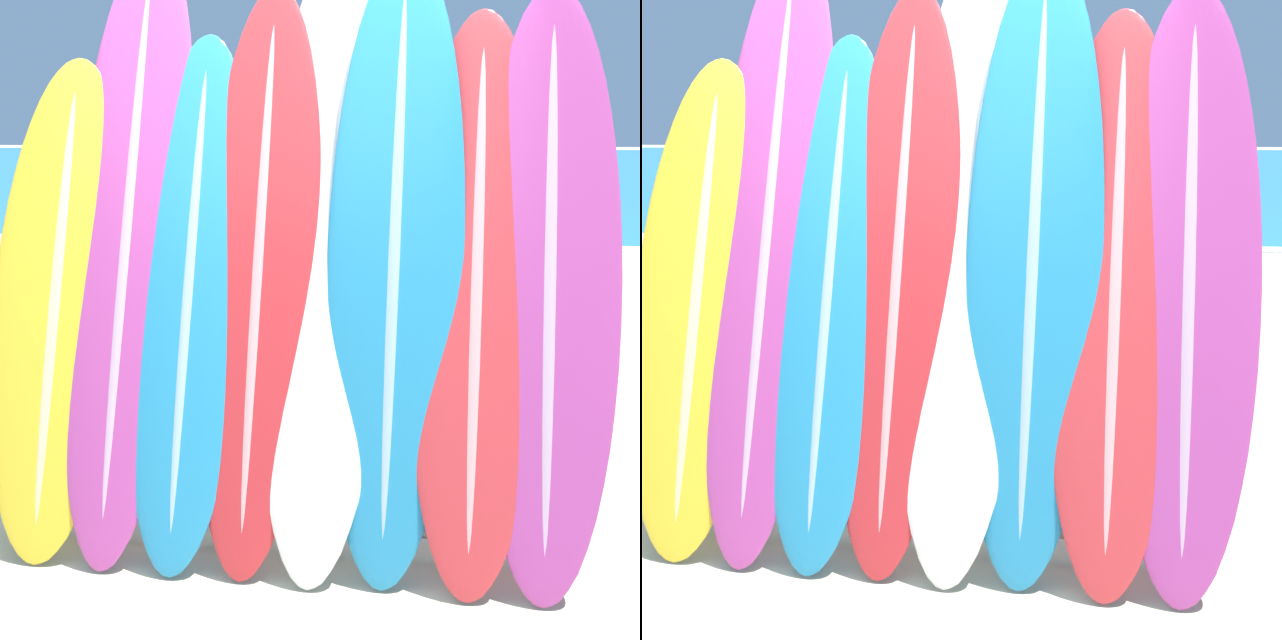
{
  "view_description": "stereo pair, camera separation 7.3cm",
  "coord_description": "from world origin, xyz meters",
  "views": [
    {
      "loc": [
        0.99,
        -3.12,
        1.72
      ],
      "look_at": [
        0.34,
        1.02,
        0.81
      ],
      "focal_mm": 50.0,
      "sensor_mm": 36.0,
      "label": 1
    },
    {
      "loc": [
        1.07,
        -3.11,
        1.72
      ],
      "look_at": [
        0.34,
        1.02,
        0.81
      ],
      "focal_mm": 50.0,
      "sensor_mm": 36.0,
      "label": 2
    }
  ],
  "objects": [
    {
      "name": "person_near_water",
      "position": [
        2.2,
        8.43,
        0.89
      ],
      "size": [
        0.28,
        0.26,
        1.63
      ],
      "rotation": [
        0.0,
        0.0,
        3.78
      ],
      "color": "tan",
      "rests_on": "ground_plane"
    },
    {
      "name": "surfboard_slot_3",
      "position": [
        0.2,
        0.33,
        1.16
      ],
      "size": [
        0.49,
        0.89,
        2.31
      ],
      "color": "red",
      "rests_on": "ground_plane"
    },
    {
      "name": "ground_plane",
      "position": [
        0.0,
        0.0,
        0.0
      ],
      "size": [
        160.0,
        160.0,
        0.0
      ],
      "primitive_type": "plane",
      "color": "beige"
    },
    {
      "name": "surfboard_slot_6",
      "position": [
        1.06,
        0.32,
        1.1
      ],
      "size": [
        0.52,
        0.92,
        2.2
      ],
      "color": "red",
      "rests_on": "ground_plane"
    },
    {
      "name": "person_mid_beach",
      "position": [
        0.93,
        5.43,
        0.98
      ],
      "size": [
        0.3,
        0.31,
        1.79
      ],
      "rotation": [
        0.0,
        0.0,
        4.0
      ],
      "color": "#A87A5B",
      "rests_on": "ground_plane"
    },
    {
      "name": "ocean_water",
      "position": [
        0.0,
        39.38,
        0.0
      ],
      "size": [
        120.0,
        60.0,
        0.01
      ],
      "color": "teal",
      "rests_on": "ground_plane"
    },
    {
      "name": "surfboard_slot_7",
      "position": [
        1.34,
        0.34,
        1.15
      ],
      "size": [
        0.54,
        0.93,
        2.3
      ],
      "color": "#B23D8E",
      "rests_on": "ground_plane"
    },
    {
      "name": "surfboard_slot_1",
      "position": [
        -0.36,
        0.38,
        1.27
      ],
      "size": [
        0.52,
        1.01,
        2.54
      ],
      "color": "#B23D8E",
      "rests_on": "ground_plane"
    },
    {
      "name": "surfboard_slot_4",
      "position": [
        0.47,
        0.38,
        1.26
      ],
      "size": [
        0.54,
        1.03,
        2.51
      ],
      "color": "silver",
      "rests_on": "ground_plane"
    },
    {
      "name": "surfboard_slot_0",
      "position": [
        -0.64,
        0.28,
        1.01
      ],
      "size": [
        0.58,
        0.77,
        2.02
      ],
      "color": "yellow",
      "rests_on": "ground_plane"
    },
    {
      "name": "surfboard_slot_5",
      "position": [
        0.74,
        0.34,
        1.22
      ],
      "size": [
        0.54,
        0.88,
        2.45
      ],
      "color": "teal",
      "rests_on": "ground_plane"
    },
    {
      "name": "surfboard_slot_2",
      "position": [
        -0.08,
        0.29,
        1.06
      ],
      "size": [
        0.5,
        0.85,
        2.12
      ],
      "color": "teal",
      "rests_on": "ground_plane"
    },
    {
      "name": "surfboard_rack",
      "position": [
        0.34,
        0.22,
        0.43
      ],
      "size": [
        2.32,
        0.04,
        0.79
      ],
      "color": "gray",
      "rests_on": "ground_plane"
    }
  ]
}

